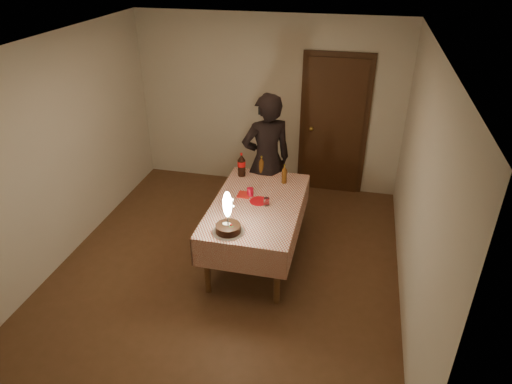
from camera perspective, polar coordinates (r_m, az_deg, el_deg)
ground at (r=5.62m, az=-3.43°, el=-9.10°), size 4.00×4.50×0.01m
room_shell at (r=4.84m, az=-3.37°, el=6.98°), size 4.04×4.54×2.62m
dining_table at (r=5.37m, az=0.12°, el=-2.35°), size 1.02×1.72×0.77m
birthday_cake at (r=4.75m, az=-3.52°, el=-3.77°), size 0.33×0.33×0.48m
red_plate at (r=5.35m, az=0.37°, el=-1.14°), size 0.22×0.22×0.01m
red_cup at (r=5.44m, az=-0.73°, el=-0.00°), size 0.08×0.08×0.10m
clear_cup at (r=5.25m, az=1.32°, el=-1.21°), size 0.07×0.07×0.09m
napkin_stack at (r=5.47m, az=-1.50°, el=-0.34°), size 0.15×0.15×0.02m
cola_bottle at (r=5.87m, az=-1.82°, el=3.41°), size 0.10×0.10×0.32m
amber_bottle_left at (r=5.92m, az=0.68°, el=3.30°), size 0.06×0.06×0.25m
amber_bottle_right at (r=5.71m, az=3.56°, el=2.20°), size 0.06×0.06×0.25m
photographer at (r=6.02m, az=1.33°, el=3.98°), size 0.80×0.71×1.83m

